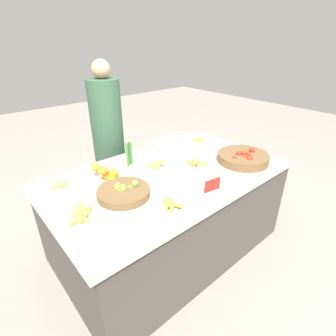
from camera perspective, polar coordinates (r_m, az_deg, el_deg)
ground_plane at (r=2.49m, az=0.00°, el=-16.26°), size 12.00×12.00×0.00m
market_table at (r=2.26m, az=0.00°, el=-9.45°), size 1.88×1.13×0.73m
lime_bowl at (r=1.80m, az=-9.62°, el=-5.15°), size 0.36×0.36×0.09m
tomato_basket at (r=2.34m, az=16.02°, el=2.17°), size 0.43×0.43×0.11m
orange_pile at (r=2.00m, az=-13.22°, el=-1.10°), size 0.16×0.24×0.13m
metal_bowl at (r=2.45m, az=0.84°, el=4.62°), size 0.37×0.37×0.10m
price_sign at (r=1.85m, az=9.66°, el=-3.67°), size 0.14×0.03×0.09m
veg_bundle at (r=2.18m, az=-8.40°, el=3.01°), size 0.05×0.06×0.20m
banana_bunch_front_right at (r=2.75m, az=6.65°, el=6.25°), size 0.15×0.15×0.04m
banana_bunch_front_left at (r=2.16m, az=-2.50°, el=0.84°), size 0.19×0.13×0.05m
banana_bunch_back_center at (r=2.04m, az=-22.63°, el=-3.38°), size 0.15×0.12×0.03m
banana_bunch_middle_left at (r=2.21m, az=6.14°, el=1.24°), size 0.14×0.20×0.06m
banana_bunch_middle_right at (r=1.67m, az=0.66°, el=-7.74°), size 0.14×0.17×0.06m
banana_bunch_front_center at (r=1.67m, az=-18.42°, el=-9.39°), size 0.19×0.19×0.06m
vendor_person at (r=2.77m, az=-12.70°, el=4.96°), size 0.31×0.31×1.52m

